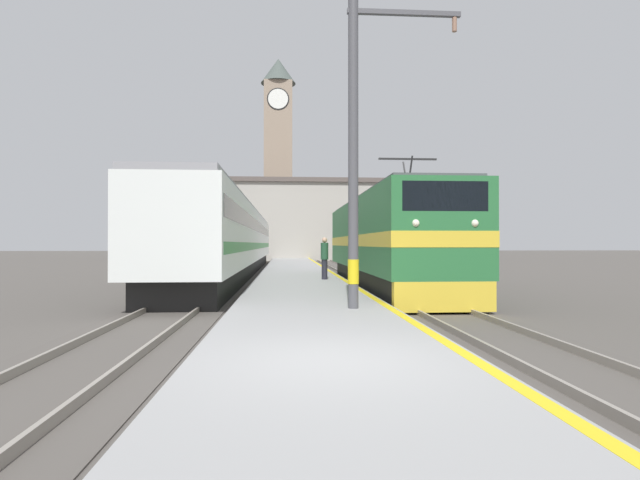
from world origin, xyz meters
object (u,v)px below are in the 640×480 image
Objects in this scene: locomotive_train at (384,242)px; passenger_train at (236,240)px; catenary_mast at (358,143)px; clock_tower at (278,152)px; person_on_platform at (325,257)px.

locomotive_train is 0.44× the size of passenger_train.
passenger_train is at bearing 103.99° from catenary_mast.
catenary_mast is 0.30× the size of clock_tower.
catenary_mast is at bearing -76.01° from passenger_train.
catenary_mast is 55.53m from clock_tower.
passenger_train is 10.82m from person_on_platform.
clock_tower reaches higher than locomotive_train.
passenger_train is 4.58× the size of catenary_mast.
passenger_train is 19.91× the size of person_on_platform.
locomotive_train is 47.64m from clock_tower.
passenger_train is at bearing -93.55° from clock_tower.
clock_tower is at bearing 93.44° from person_on_platform.
clock_tower is (-2.71, 54.60, 9.74)m from catenary_mast.
catenary_mast is at bearing -89.84° from person_on_platform.
clock_tower is at bearing 96.43° from locomotive_train.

